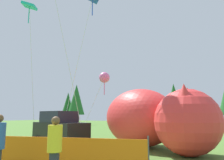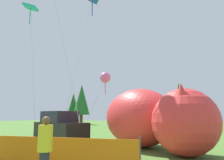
% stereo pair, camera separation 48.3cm
% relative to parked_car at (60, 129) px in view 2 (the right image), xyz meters
% --- Properties ---
extents(ground_plane, '(120.00, 120.00, 0.00)m').
position_rel_parked_car_xyz_m(ground_plane, '(2.09, -2.77, -1.01)').
color(ground_plane, '#4C752D').
extents(parked_car, '(4.17, 2.81, 2.08)m').
position_rel_parked_car_xyz_m(parked_car, '(0.00, 0.00, 0.00)').
color(parked_car, black).
rests_on(parked_car, ground).
extents(folding_chair, '(0.69, 0.69, 0.87)m').
position_rel_parked_car_xyz_m(folding_chair, '(4.84, -3.07, -0.50)').
color(folding_chair, black).
rests_on(folding_chair, ground).
extents(inflatable_cat, '(7.50, 6.31, 3.38)m').
position_rel_parked_car_xyz_m(inflatable_cat, '(5.51, 0.88, 0.55)').
color(inflatable_cat, red).
rests_on(inflatable_cat, ground).
extents(safety_fence, '(8.20, 1.70, 1.21)m').
position_rel_parked_car_xyz_m(safety_fence, '(2.76, -5.40, -0.46)').
color(safety_fence, orange).
rests_on(safety_fence, ground).
extents(spectator_in_yellow_shirt, '(0.39, 0.39, 1.79)m').
position_rel_parked_car_xyz_m(spectator_in_yellow_shirt, '(4.74, -6.30, -0.03)').
color(spectator_in_yellow_shirt, '#2D2D38').
rests_on(spectator_in_yellow_shirt, ground).
extents(kite_blue_box, '(2.01, 1.96, 10.01)m').
position_rel_parked_car_xyz_m(kite_blue_box, '(1.69, 0.76, 8.53)').
color(kite_blue_box, silver).
rests_on(kite_blue_box, ground).
extents(kite_pink_octopus, '(2.53, 0.80, 5.03)m').
position_rel_parked_car_xyz_m(kite_pink_octopus, '(1.41, 3.26, 3.60)').
color(kite_pink_octopus, silver).
rests_on(kite_pink_octopus, ground).
extents(kite_teal_diamond, '(1.39, 1.22, 9.74)m').
position_rel_parked_car_xyz_m(kite_teal_diamond, '(-2.66, -0.49, 8.28)').
color(kite_teal_diamond, silver).
rests_on(kite_teal_diamond, ground).
extents(horizon_tree_east, '(3.45, 3.45, 8.24)m').
position_rel_parked_car_xyz_m(horizon_tree_east, '(-16.95, 26.93, 4.05)').
color(horizon_tree_east, brown).
rests_on(horizon_tree_east, ground).
extents(horizon_tree_west, '(3.12, 3.12, 7.45)m').
position_rel_parked_car_xyz_m(horizon_tree_west, '(2.54, 28.59, 3.56)').
color(horizon_tree_west, brown).
rests_on(horizon_tree_west, ground).
extents(horizon_tree_mid, '(2.85, 2.85, 6.80)m').
position_rel_parked_car_xyz_m(horizon_tree_mid, '(-20.09, 28.39, 3.17)').
color(horizon_tree_mid, brown).
rests_on(horizon_tree_mid, ground).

